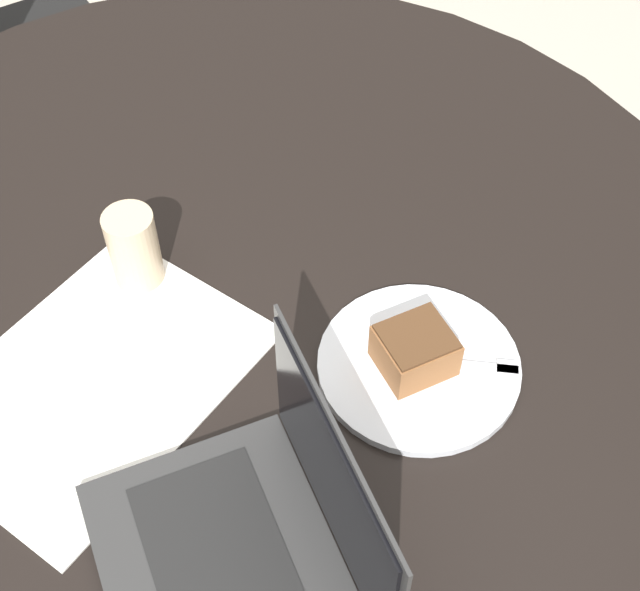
% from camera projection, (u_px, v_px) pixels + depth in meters
% --- Properties ---
extents(ground_plane, '(12.00, 12.00, 0.00)m').
position_uv_depth(ground_plane, '(259.00, 509.00, 1.75)').
color(ground_plane, '#B7AD9E').
extents(dining_table, '(1.37, 1.37, 0.72)m').
position_uv_depth(dining_table, '(236.00, 318.00, 1.28)').
color(dining_table, black).
rests_on(dining_table, ground_plane).
extents(paper_document, '(0.45, 0.38, 0.00)m').
position_uv_depth(paper_document, '(96.00, 380.00, 1.07)').
color(paper_document, white).
rests_on(paper_document, dining_table).
extents(plate, '(0.25, 0.25, 0.01)m').
position_uv_depth(plate, '(419.00, 365.00, 1.08)').
color(plate, silver).
rests_on(plate, dining_table).
extents(cake_slice, '(0.11, 0.11, 0.06)m').
position_uv_depth(cake_slice, '(415.00, 350.00, 1.05)').
color(cake_slice, brown).
rests_on(cake_slice, plate).
extents(fork, '(0.06, 0.17, 0.00)m').
position_uv_depth(fork, '(463.00, 365.00, 1.07)').
color(fork, silver).
rests_on(fork, plate).
extents(coffee_glass, '(0.06, 0.06, 0.11)m').
position_uv_depth(coffee_glass, '(134.00, 248.00, 1.13)').
color(coffee_glass, '#C6AD89').
rests_on(coffee_glass, dining_table).
extents(laptop, '(0.38, 0.38, 0.22)m').
position_uv_depth(laptop, '(249.00, 549.00, 0.90)').
color(laptop, '#2D2D2D').
rests_on(laptop, dining_table).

